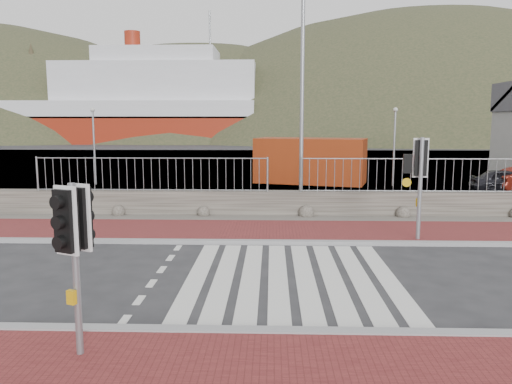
{
  "coord_description": "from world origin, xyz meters",
  "views": [
    {
      "loc": [
        -0.45,
        -10.66,
        3.45
      ],
      "look_at": [
        -0.88,
        3.0,
        1.48
      ],
      "focal_mm": 35.0,
      "sensor_mm": 36.0,
      "label": 1
    }
  ],
  "objects_px": {
    "traffic_signal_near": "(74,233)",
    "shipping_container": "(310,161)",
    "ferry": "(118,108)",
    "traffic_signal_far": "(420,167)",
    "car_a": "(507,181)",
    "streetlight": "(306,87)"
  },
  "relations": [
    {
      "from": "traffic_signal_far",
      "to": "streetlight",
      "type": "bearing_deg",
      "value": -49.98
    },
    {
      "from": "shipping_container",
      "to": "car_a",
      "type": "relative_size",
      "value": 1.77
    },
    {
      "from": "ferry",
      "to": "traffic_signal_near",
      "type": "xyz_separation_m",
      "value": [
        21.42,
        -71.78,
        -3.48
      ]
    },
    {
      "from": "traffic_signal_far",
      "to": "car_a",
      "type": "distance_m",
      "value": 12.46
    },
    {
      "from": "ferry",
      "to": "streetlight",
      "type": "height_order",
      "value": "ferry"
    },
    {
      "from": "traffic_signal_near",
      "to": "ferry",
      "type": "bearing_deg",
      "value": 129.31
    },
    {
      "from": "streetlight",
      "to": "car_a",
      "type": "xyz_separation_m",
      "value": [
        10.1,
        5.47,
        -4.08
      ]
    },
    {
      "from": "traffic_signal_far",
      "to": "ferry",
      "type": "bearing_deg",
      "value": -58.71
    },
    {
      "from": "traffic_signal_near",
      "to": "traffic_signal_far",
      "type": "distance_m",
      "value": 10.1
    },
    {
      "from": "ferry",
      "to": "shipping_container",
      "type": "xyz_separation_m",
      "value": [
        26.35,
        -50.84,
        -4.12
      ]
    },
    {
      "from": "ferry",
      "to": "shipping_container",
      "type": "height_order",
      "value": "ferry"
    },
    {
      "from": "traffic_signal_far",
      "to": "shipping_container",
      "type": "xyz_separation_m",
      "value": [
        -2.01,
        13.6,
        -0.92
      ]
    },
    {
      "from": "streetlight",
      "to": "shipping_container",
      "type": "height_order",
      "value": "streetlight"
    },
    {
      "from": "traffic_signal_far",
      "to": "shipping_container",
      "type": "bearing_deg",
      "value": -74.05
    },
    {
      "from": "ferry",
      "to": "traffic_signal_far",
      "type": "xyz_separation_m",
      "value": [
        28.36,
        -64.45,
        -3.2
      ]
    },
    {
      "from": "streetlight",
      "to": "shipping_container",
      "type": "distance_m",
      "value": 9.68
    },
    {
      "from": "traffic_signal_far",
      "to": "car_a",
      "type": "bearing_deg",
      "value": -117.96
    },
    {
      "from": "traffic_signal_near",
      "to": "shipping_container",
      "type": "height_order",
      "value": "traffic_signal_near"
    },
    {
      "from": "streetlight",
      "to": "car_a",
      "type": "height_order",
      "value": "streetlight"
    },
    {
      "from": "ferry",
      "to": "streetlight",
      "type": "distance_m",
      "value": 65.04
    },
    {
      "from": "traffic_signal_near",
      "to": "shipping_container",
      "type": "bearing_deg",
      "value": 99.45
    },
    {
      "from": "shipping_container",
      "to": "car_a",
      "type": "height_order",
      "value": "shipping_container"
    }
  ]
}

